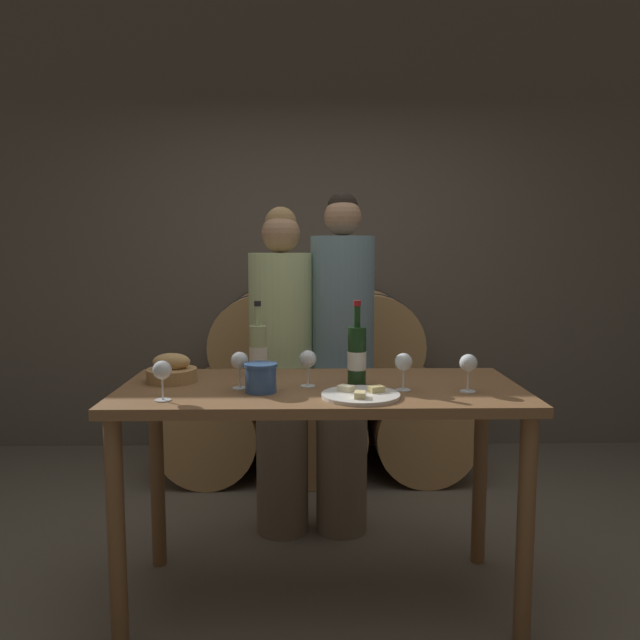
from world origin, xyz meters
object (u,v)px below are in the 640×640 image
object	(u,v)px
wine_bottle_white	(258,350)
wine_glass_right	(404,363)
person_left	(282,369)
cheese_plate	(361,395)
person_right	(342,361)
wine_glass_far_right	(468,364)
wine_glass_center	(308,360)
bread_basket	(172,371)
tasting_table	(321,416)
blue_crock	(261,376)
wine_glass_far_left	(162,372)
wine_bottle_red	(357,355)
wine_glass_left	(239,362)

from	to	relation	value
wine_bottle_white	wine_glass_right	bearing A→B (deg)	-27.30
person_left	cheese_plate	bearing A→B (deg)	-68.56
person_right	wine_glass_far_right	xyz separation A→B (m)	(0.44, -0.76, 0.12)
wine_glass_center	wine_glass_right	distance (m)	0.38
cheese_plate	bread_basket	bearing A→B (deg)	159.36
tasting_table	wine_bottle_white	xyz separation A→B (m)	(-0.27, 0.22, 0.24)
wine_glass_far_right	tasting_table	bearing A→B (deg)	168.42
bread_basket	wine_glass_right	xyz separation A→B (m)	(0.94, -0.18, 0.06)
blue_crock	wine_glass_far_left	world-z (taller)	wine_glass_far_left
person_right	wine_bottle_red	xyz separation A→B (m)	(0.03, -0.62, 0.14)
wine_glass_left	wine_glass_right	size ratio (longest dim) A/B	1.00
wine_glass_left	wine_glass_center	size ratio (longest dim) A/B	1.00
wine_bottle_white	person_right	bearing A→B (deg)	47.97
wine_bottle_white	bread_basket	bearing A→B (deg)	-160.42
cheese_plate	wine_glass_center	world-z (taller)	wine_glass_center
tasting_table	wine_glass_center	bearing A→B (deg)	-167.79
wine_glass_far_left	wine_glass_far_right	bearing A→B (deg)	5.97
wine_bottle_white	wine_glass_right	world-z (taller)	wine_bottle_white
person_left	blue_crock	bearing A→B (deg)	-93.52
cheese_plate	wine_glass_left	xyz separation A→B (m)	(-0.46, 0.15, 0.10)
wine_glass_far_left	tasting_table	bearing A→B (deg)	22.16
bread_basket	wine_glass_far_right	distance (m)	1.20
person_right	bread_basket	distance (m)	0.92
bread_basket	wine_glass_far_left	bearing A→B (deg)	-83.31
blue_crock	tasting_table	bearing A→B (deg)	24.64
wine_bottle_white	wine_glass_right	xyz separation A→B (m)	(0.59, -0.30, -0.00)
bread_basket	wine_glass_center	bearing A→B (deg)	-10.33
wine_glass_far_left	wine_glass_right	world-z (taller)	same
tasting_table	wine_glass_right	distance (m)	0.41
wine_bottle_white	wine_glass_left	size ratio (longest dim) A/B	2.20
cheese_plate	wine_glass_left	world-z (taller)	wine_glass_left
tasting_table	wine_glass_left	size ratio (longest dim) A/B	10.89
wine_glass_far_right	blue_crock	bearing A→B (deg)	179.31
person_left	cheese_plate	xyz separation A→B (m)	(0.33, -0.84, 0.07)
person_left	bread_basket	distance (m)	0.71
bread_basket	wine_glass_left	xyz separation A→B (m)	(0.30, -0.14, 0.06)
wine_bottle_white	wine_glass_center	size ratio (longest dim) A/B	2.20
cheese_plate	wine_glass_far_left	bearing A→B (deg)	-176.80
cheese_plate	wine_glass_left	size ratio (longest dim) A/B	1.99
wine_glass_far_left	wine_glass_right	bearing A→B (deg)	9.36
wine_bottle_red	wine_glass_left	bearing A→B (deg)	-171.29
wine_glass_left	blue_crock	bearing A→B (deg)	-35.18
wine_glass_right	bread_basket	bearing A→B (deg)	169.16
blue_crock	wine_glass_far_left	size ratio (longest dim) A/B	0.87
wine_glass_center	wine_glass_right	size ratio (longest dim) A/B	1.00
bread_basket	cheese_plate	xyz separation A→B (m)	(0.76, -0.29, -0.04)
person_right	wine_glass_right	distance (m)	0.77
person_left	wine_glass_right	xyz separation A→B (m)	(0.51, -0.73, 0.17)
person_left	bread_basket	xyz separation A→B (m)	(-0.43, -0.55, 0.10)
wine_glass_left	wine_bottle_red	bearing A→B (deg)	8.71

